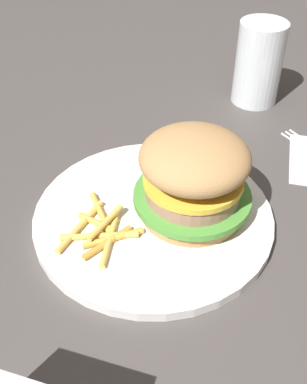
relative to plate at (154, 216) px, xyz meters
name	(u,v)px	position (x,y,z in m)	size (l,w,h in m)	color
ground_plane	(165,223)	(-0.01, 0.00, -0.01)	(1.60, 1.60, 0.00)	#47423F
plate	(154,216)	(0.00, 0.00, 0.00)	(0.27, 0.27, 0.01)	white
sandwich	(194,176)	(-0.04, -0.02, 0.05)	(0.13, 0.13, 0.10)	tan
fries_pile	(101,231)	(0.04, 0.05, 0.01)	(0.08, 0.10, 0.01)	#E5B251
drink_glass	(258,68)	(-0.07, -0.30, 0.05)	(0.07, 0.07, 0.12)	silver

